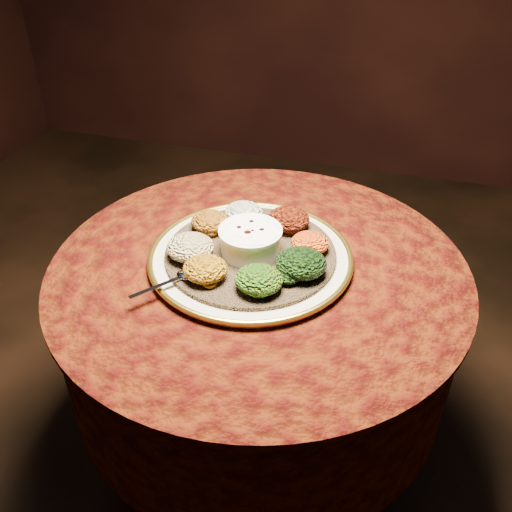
# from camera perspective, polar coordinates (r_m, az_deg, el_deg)

# --- Properties ---
(table) EXTENTS (0.96, 0.96, 0.73)m
(table) POSITION_cam_1_polar(r_m,az_deg,el_deg) (1.42, 0.23, -6.83)
(table) COLOR black
(table) RESTS_ON ground
(platter) EXTENTS (0.53, 0.53, 0.02)m
(platter) POSITION_cam_1_polar(r_m,az_deg,el_deg) (1.31, -0.55, -0.12)
(platter) COLOR beige
(platter) RESTS_ON table
(injera) EXTENTS (0.49, 0.49, 0.01)m
(injera) POSITION_cam_1_polar(r_m,az_deg,el_deg) (1.30, -0.55, 0.26)
(injera) COLOR brown
(injera) RESTS_ON platter
(stew_bowl) EXTENTS (0.14, 0.14, 0.06)m
(stew_bowl) POSITION_cam_1_polar(r_m,az_deg,el_deg) (1.28, -0.56, 1.70)
(stew_bowl) COLOR white
(stew_bowl) RESTS_ON injera
(spoon) EXTENTS (0.11, 0.12, 0.01)m
(spoon) POSITION_cam_1_polar(r_m,az_deg,el_deg) (1.22, -7.39, -2.05)
(spoon) COLOR silver
(spoon) RESTS_ON injera
(portion_ayib) EXTENTS (0.09, 0.09, 0.05)m
(portion_ayib) POSITION_cam_1_polar(r_m,az_deg,el_deg) (1.40, -1.23, 4.38)
(portion_ayib) COLOR white
(portion_ayib) RESTS_ON injera
(portion_kitfo) EXTENTS (0.10, 0.10, 0.05)m
(portion_kitfo) POSITION_cam_1_polar(r_m,az_deg,el_deg) (1.37, 3.27, 3.71)
(portion_kitfo) COLOR black
(portion_kitfo) RESTS_ON injera
(portion_tikil) EXTENTS (0.09, 0.08, 0.04)m
(portion_tikil) POSITION_cam_1_polar(r_m,az_deg,el_deg) (1.30, 5.42, 1.31)
(portion_tikil) COLOR #AF6E0E
(portion_tikil) RESTS_ON injera
(portion_gomen) EXTENTS (0.11, 0.11, 0.05)m
(portion_gomen) POSITION_cam_1_polar(r_m,az_deg,el_deg) (1.22, 4.53, -0.72)
(portion_gomen) COLOR black
(portion_gomen) RESTS_ON injera
(portion_mixveg) EXTENTS (0.10, 0.10, 0.05)m
(portion_mixveg) POSITION_cam_1_polar(r_m,az_deg,el_deg) (1.18, 0.29, -2.37)
(portion_mixveg) COLOR #943609
(portion_mixveg) RESTS_ON injera
(portion_kik) EXTENTS (0.10, 0.09, 0.05)m
(portion_kik) POSITION_cam_1_polar(r_m,az_deg,el_deg) (1.21, -5.10, -1.30)
(portion_kik) COLOR #B57910
(portion_kik) RESTS_ON injera
(portion_timatim) EXTENTS (0.11, 0.10, 0.05)m
(portion_timatim) POSITION_cam_1_polar(r_m,az_deg,el_deg) (1.28, -6.58, 0.87)
(portion_timatim) COLOR maroon
(portion_timatim) RESTS_ON injera
(portion_shiro) EXTENTS (0.09, 0.09, 0.04)m
(portion_shiro) POSITION_cam_1_polar(r_m,az_deg,el_deg) (1.37, -4.62, 3.46)
(portion_shiro) COLOR #9B5812
(portion_shiro) RESTS_ON injera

